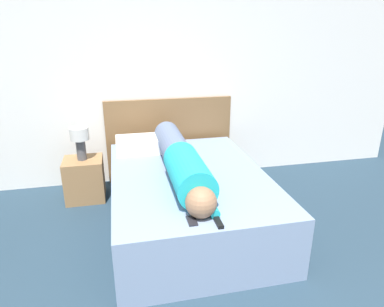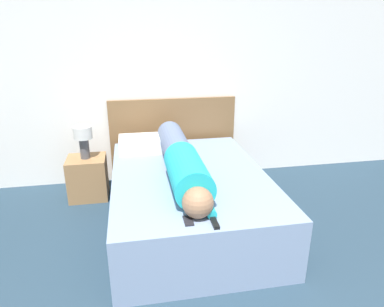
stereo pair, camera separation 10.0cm
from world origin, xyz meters
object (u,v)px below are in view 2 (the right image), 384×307
Objects in this scene: table_lamp at (83,137)px; pillow_near_headboard at (147,144)px; person_lying at (182,161)px; bed at (189,198)px; cell_phone at (188,221)px; tv_remote at (215,223)px; nightstand at (88,178)px.

pillow_near_headboard is (0.67, -0.03, -0.10)m from table_lamp.
table_lamp is 1.23m from person_lying.
bed is 15.45× the size of cell_phone.
bed is 13.39× the size of tv_remote.
tv_remote is (1.04, -1.65, 0.31)m from nightstand.
tv_remote is at bearing -57.81° from nightstand.
pillow_near_headboard is at bearing -2.86° from table_lamp.
pillow_near_headboard reaches higher than cell_phone.
person_lying is (0.94, -0.79, 0.44)m from nightstand.
tv_remote is at bearing -83.73° from person_lying.
nightstand is 1.31× the size of table_lamp.
bed is 3.32× the size of pillow_near_headboard.
nightstand is 0.77× the size of pillow_near_headboard.
table_lamp is 1.95m from tv_remote.
table_lamp is (-0.00, 0.00, 0.47)m from nightstand.
person_lying is at bearing -39.93° from table_lamp.
person_lying reaches higher than tv_remote.
person_lying is 0.81m from cell_phone.
nightstand is 1.97m from tv_remote.
bed is 1.14× the size of person_lying.
bed is 1.34m from table_lamp.
table_lamp is 0.20× the size of person_lying.
cell_phone is (0.86, -1.58, 0.30)m from nightstand.
person_lying is at bearing 84.31° from cell_phone.
person_lying is at bearing 96.27° from tv_remote.
cell_phone is (-0.15, -0.84, 0.27)m from bed.
bed is 0.86m from pillow_near_headboard.
tv_remote is at bearing -20.56° from cell_phone.
table_lamp is at bearing 143.72° from bed.
pillow_near_headboard is 1.66m from tv_remote.
tv_remote is 1.15× the size of cell_phone.
person_lying is 11.79× the size of tv_remote.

